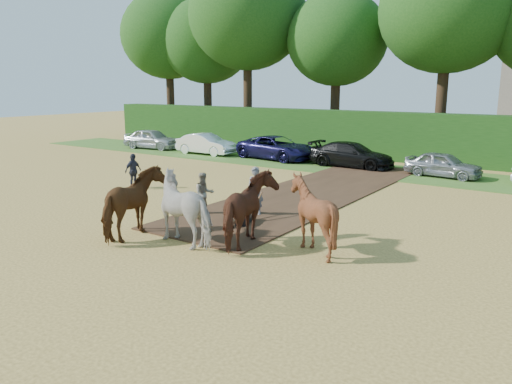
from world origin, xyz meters
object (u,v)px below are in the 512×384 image
object	(u,v)px
plough_team	(221,209)
parked_cars	(347,155)
spectator_near	(204,194)
spectator_far	(133,171)

from	to	relation	value
plough_team	parked_cars	xyz separation A→B (m)	(-2.72, 15.05, -0.36)
spectator_near	parked_cars	xyz separation A→B (m)	(-0.14, 12.80, -0.08)
spectator_near	plough_team	bearing A→B (deg)	-99.15
spectator_near	parked_cars	bearing A→B (deg)	32.47
plough_team	parked_cars	distance (m)	15.29
spectator_near	plough_team	world-z (taller)	plough_team
spectator_near	parked_cars	world-z (taller)	spectator_near
spectator_far	spectator_near	bearing A→B (deg)	-108.86
spectator_near	spectator_far	world-z (taller)	spectator_far
spectator_near	plough_team	size ratio (longest dim) A/B	0.22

